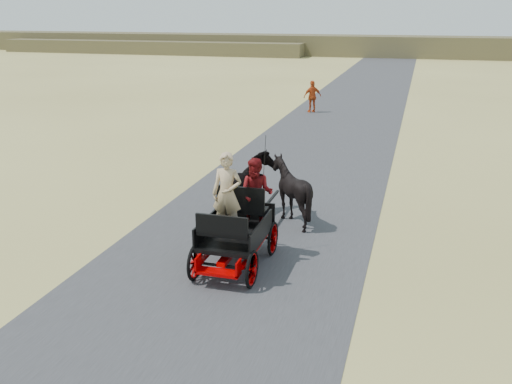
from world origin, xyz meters
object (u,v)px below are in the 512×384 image
(horse_left, at_px, (251,187))
(horse_right, at_px, (291,191))
(pedestrian, at_px, (312,97))
(carriage, at_px, (236,250))

(horse_left, bearing_deg, horse_right, -180.00)
(pedestrian, bearing_deg, carriage, 63.22)
(horse_right, relative_size, pedestrian, 0.98)
(carriage, distance_m, pedestrian, 19.96)
(horse_left, height_order, pedestrian, pedestrian)
(horse_left, distance_m, pedestrian, 16.92)
(horse_right, bearing_deg, pedestrian, -81.21)
(carriage, xyz_separation_m, pedestrian, (-2.05, 19.85, 0.50))
(carriage, xyz_separation_m, horse_left, (-0.55, 3.00, 0.49))
(horse_right, distance_m, pedestrian, 17.05)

